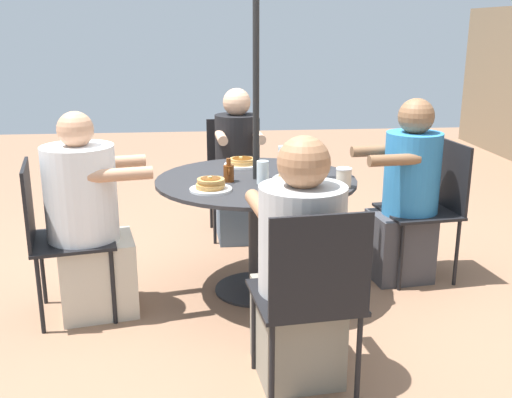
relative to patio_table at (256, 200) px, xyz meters
name	(u,v)px	position (x,y,z in m)	size (l,w,h in m)	color
ground_plane	(256,290)	(0.00, 0.00, -0.59)	(12.00, 12.00, 0.00)	#8C664C
patio_table	(256,200)	(0.00, 0.00, 0.00)	(1.19, 1.19, 0.72)	#28282B
umbrella_pole	(256,91)	(0.00, 0.00, 0.65)	(0.04, 0.04, 2.47)	black
patio_chair_north	(431,201)	(-0.13, 1.15, -0.07)	(0.49, 0.49, 0.89)	black
diner_north	(406,199)	(-0.11, 0.97, -0.05)	(0.40, 0.55, 1.17)	#3D3D42
patio_chair_east	(235,169)	(-1.15, -0.05, -0.07)	(0.47, 0.47, 0.89)	black
diner_east	(238,172)	(-0.98, -0.05, -0.06)	(0.51, 0.35, 1.16)	slate
patio_chair_south	(55,230)	(0.23, -1.13, -0.07)	(0.53, 0.53, 0.89)	black
diner_south	(89,226)	(0.20, -0.96, -0.07)	(0.48, 0.60, 1.16)	beige
patio_chair_west	(311,292)	(1.15, 0.12, -0.07)	(0.49, 0.49, 0.89)	black
diner_west	(299,274)	(0.97, 0.10, -0.07)	(0.55, 0.42, 1.15)	gray
pancake_plate_a	(211,185)	(0.25, -0.27, 0.16)	(0.23, 0.23, 0.08)	white
pancake_plate_b	(242,162)	(-0.35, -0.06, 0.15)	(0.23, 0.23, 0.06)	white
pancake_plate_c	(273,197)	(0.45, 0.04, 0.15)	(0.23, 0.23, 0.05)	white
pancake_plate_d	(293,177)	(0.05, 0.21, 0.15)	(0.23, 0.23, 0.05)	white
syrup_bottle	(229,173)	(0.05, -0.16, 0.19)	(0.08, 0.06, 0.14)	#602D0F
coffee_cup	(344,178)	(0.24, 0.47, 0.19)	(0.09, 0.09, 0.11)	beige
drinking_glass_a	(284,154)	(-0.47, 0.23, 0.18)	(0.07, 0.07, 0.10)	silver
drinking_glass_b	(263,172)	(0.12, 0.03, 0.20)	(0.07, 0.07, 0.13)	silver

